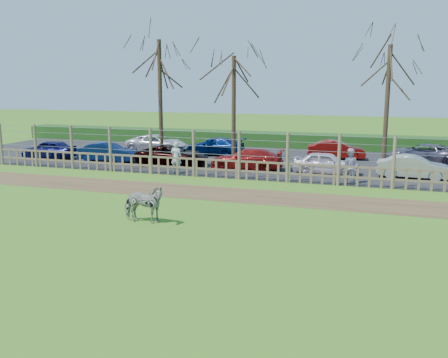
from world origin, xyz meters
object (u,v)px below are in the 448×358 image
(car_4, at_px, (326,163))
(car_12, at_px, (423,154))
(tree_mid, at_px, (234,83))
(car_3, at_px, (247,159))
(car_8, at_px, (157,143))
(car_9, at_px, (215,146))
(car_1, at_px, (108,152))
(car_5, at_px, (414,167))
(tree_right, at_px, (389,76))
(zebra, at_px, (143,204))
(car_0, at_px, (49,149))
(visitor_a, at_px, (176,157))
(car_11, at_px, (336,150))
(car_2, at_px, (172,155))
(tree_left, at_px, (160,71))
(visitor_b, at_px, (349,166))

(car_4, xyz_separation_m, car_12, (5.14, 5.54, 0.00))
(tree_mid, height_order, car_3, tree_mid)
(car_8, distance_m, car_9, 4.52)
(car_8, relative_size, car_12, 1.00)
(car_9, bearing_deg, car_1, -43.55)
(car_5, bearing_deg, car_1, 92.71)
(tree_right, bearing_deg, car_8, 172.71)
(zebra, xyz_separation_m, car_5, (9.45, 11.60, -0.05))
(car_0, xyz_separation_m, car_1, (4.32, 0.07, 0.00))
(car_4, xyz_separation_m, car_5, (4.42, 0.09, 0.00))
(car_1, relative_size, car_9, 0.88)
(zebra, bearing_deg, tree_mid, 2.84)
(car_8, xyz_separation_m, car_12, (17.75, 0.28, 0.00))
(tree_right, relative_size, car_8, 1.70)
(visitor_a, relative_size, car_12, 0.40)
(zebra, xyz_separation_m, car_11, (4.99, 17.09, -0.05))
(car_0, xyz_separation_m, car_8, (5.18, 5.25, 0.00))
(tree_right, relative_size, car_4, 2.09)
(tree_mid, height_order, car_2, tree_mid)
(tree_mid, distance_m, zebra, 14.93)
(zebra, bearing_deg, visitor_a, 15.30)
(zebra, height_order, car_0, zebra)
(tree_left, relative_size, tree_right, 1.07)
(car_2, distance_m, car_3, 4.63)
(visitor_b, bearing_deg, visitor_a, 2.79)
(tree_right, distance_m, car_5, 5.80)
(car_5, bearing_deg, car_3, 93.04)
(car_3, xyz_separation_m, car_5, (8.89, 0.05, 0.00))
(tree_mid, xyz_separation_m, zebra, (1.07, -14.30, -4.17))
(car_5, bearing_deg, car_4, 93.81)
(car_2, relative_size, car_3, 1.04)
(tree_left, bearing_deg, car_11, 19.77)
(car_4, xyz_separation_m, car_11, (-0.04, 5.57, 0.00))
(tree_mid, xyz_separation_m, car_1, (-7.38, -2.69, -4.23))
(car_2, distance_m, car_4, 9.09)
(car_2, height_order, car_3, same)
(tree_mid, relative_size, car_3, 1.65)
(car_4, bearing_deg, car_12, -43.12)
(car_0, relative_size, car_9, 0.85)
(car_3, relative_size, car_11, 1.14)
(visitor_b, height_order, car_0, visitor_b)
(car_12, bearing_deg, car_2, -65.36)
(zebra, relative_size, car_0, 0.47)
(car_3, bearing_deg, car_8, -129.03)
(tree_mid, distance_m, tree_right, 9.02)
(zebra, distance_m, visitor_a, 9.69)
(tree_left, bearing_deg, tree_mid, 12.53)
(car_8, bearing_deg, tree_mid, -114.18)
(tree_left, bearing_deg, tree_right, 6.34)
(car_3, height_order, car_5, same)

